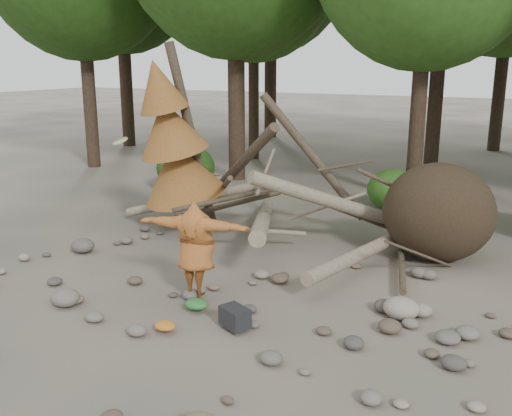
% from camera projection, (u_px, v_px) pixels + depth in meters
% --- Properties ---
extents(ground, '(120.00, 120.00, 0.00)m').
position_uv_depth(ground, '(213.00, 314.00, 9.07)').
color(ground, '#514C44').
rests_on(ground, ground).
extents(deadfall_pile, '(8.55, 5.24, 3.30)m').
position_uv_depth(deadfall_pile, '(408.00, 211.00, 11.53)').
color(deadfall_pile, '#332619').
rests_on(deadfall_pile, ground).
extents(dead_conifer, '(2.06, 2.16, 4.35)m').
position_uv_depth(dead_conifer, '(174.00, 143.00, 12.84)').
color(dead_conifer, '#4C3F30').
rests_on(dead_conifer, ground).
extents(bush_left, '(1.80, 1.80, 1.44)m').
position_uv_depth(bush_left, '(186.00, 168.00, 17.54)').
color(bush_left, '#224713').
rests_on(bush_left, ground).
extents(bush_mid, '(1.40, 1.40, 1.12)m').
position_uv_depth(bush_mid, '(393.00, 190.00, 15.23)').
color(bush_mid, '#2D5B1A').
rests_on(bush_mid, ground).
extents(frisbee_thrower, '(2.82, 0.87, 2.56)m').
position_uv_depth(frisbee_thrower, '(196.00, 249.00, 9.41)').
color(frisbee_thrower, '#975222').
rests_on(frisbee_thrower, ground).
extents(backpack, '(0.53, 0.46, 0.30)m').
position_uv_depth(backpack, '(235.00, 321.00, 8.50)').
color(backpack, black).
rests_on(backpack, ground).
extents(cloth_green, '(0.40, 0.33, 0.15)m').
position_uv_depth(cloth_green, '(197.00, 307.00, 9.15)').
color(cloth_green, '#29672C').
rests_on(cloth_green, ground).
extents(cloth_orange, '(0.33, 0.27, 0.12)m').
position_uv_depth(cloth_orange, '(165.00, 329.00, 8.43)').
color(cloth_orange, '#B1661E').
rests_on(cloth_orange, ground).
extents(boulder_front_left, '(0.49, 0.45, 0.30)m').
position_uv_depth(boulder_front_left, '(65.00, 297.00, 9.33)').
color(boulder_front_left, '#6C625A').
rests_on(boulder_front_left, ground).
extents(boulder_mid_right, '(0.56, 0.51, 0.34)m').
position_uv_depth(boulder_mid_right, '(401.00, 308.00, 8.88)').
color(boulder_mid_right, gray).
rests_on(boulder_mid_right, ground).
extents(boulder_mid_left, '(0.50, 0.45, 0.30)m').
position_uv_depth(boulder_mid_left, '(83.00, 245.00, 11.95)').
color(boulder_mid_left, '#58514A').
rests_on(boulder_mid_left, ground).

